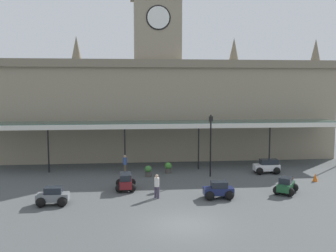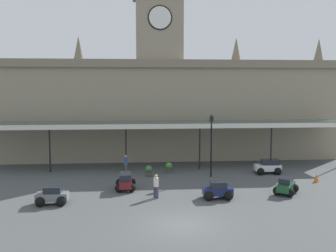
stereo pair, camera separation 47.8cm
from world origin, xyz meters
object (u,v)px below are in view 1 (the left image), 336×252
car_maroon_estate (126,182)px  traffic_cone (315,177)px  pedestrian_beside_cars (125,164)px  car_green_sedan (286,186)px  planter_near_kerb (148,171)px  planter_by_canopy (168,168)px  car_navy_sedan (218,191)px  car_grey_sedan (53,197)px  victorian_lamppost (211,139)px  pedestrian_crossing_forecourt (157,185)px  car_white_estate (267,167)px

car_maroon_estate → traffic_cone: bearing=3.8°
traffic_cone → pedestrian_beside_cars: bearing=164.7°
car_green_sedan → car_maroon_estate: bearing=169.6°
planter_near_kerb → planter_by_canopy: same height
car_navy_sedan → planter_by_canopy: size_ratio=2.16×
planter_near_kerb → car_grey_sedan: bearing=-132.3°
car_green_sedan → victorian_lamppost: size_ratio=0.42×
traffic_cone → planter_by_canopy: bearing=160.4°
car_maroon_estate → planter_near_kerb: (1.86, 3.97, -0.07)m
traffic_cone → car_navy_sedan: bearing=-156.6°
pedestrian_crossing_forecourt → pedestrian_beside_cars: bearing=106.7°
car_grey_sedan → planter_by_canopy: bearing=44.9°
car_navy_sedan → pedestrian_beside_cars: pedestrian_beside_cars is taller
car_green_sedan → planter_by_canopy: size_ratio=2.34×
car_white_estate → traffic_cone: size_ratio=3.37×
car_grey_sedan → pedestrian_beside_cars: 9.62m
pedestrian_beside_cars → planter_by_canopy: pedestrian_beside_cars is taller
pedestrian_beside_cars → traffic_cone: (15.46, -4.24, -0.57)m
pedestrian_crossing_forecourt → traffic_cone: 13.61m
victorian_lamppost → traffic_cone: victorian_lamppost is taller
car_maroon_estate → car_white_estate: 13.12m
pedestrian_beside_cars → planter_near_kerb: pedestrian_beside_cars is taller
car_grey_sedan → victorian_lamppost: (11.85, 6.70, 2.78)m
car_green_sedan → planter_near_kerb: (-9.67, 6.08, -0.01)m
car_white_estate → car_maroon_estate: bearing=-161.4°
car_navy_sedan → car_grey_sedan: 11.08m
car_grey_sedan → pedestrian_beside_cars: (4.55, 8.47, 0.41)m
car_maroon_estate → pedestrian_beside_cars: bearing=91.4°
pedestrian_crossing_forecourt → planter_near_kerb: pedestrian_crossing_forecourt is taller
victorian_lamppost → pedestrian_beside_cars: bearing=166.4°
car_green_sedan → pedestrian_crossing_forecourt: bearing=-178.3°
car_maroon_estate → planter_by_canopy: (3.70, 5.15, -0.07)m
car_navy_sedan → car_green_sedan: size_ratio=0.92×
car_white_estate → pedestrian_beside_cars: (-12.56, 1.07, 0.34)m
car_green_sedan → car_white_estate: size_ratio=0.99×
car_navy_sedan → pedestrian_beside_cars: bearing=128.8°
traffic_cone → planter_near_kerb: bearing=167.6°
car_grey_sedan → victorian_lamppost: victorian_lamppost is taller
car_white_estate → planter_by_canopy: size_ratio=2.36×
car_maroon_estate → pedestrian_beside_cars: size_ratio=1.35×
car_navy_sedan → car_white_estate: size_ratio=0.91×
car_white_estate → pedestrian_crossing_forecourt: (-10.27, -6.57, 0.34)m
planter_near_kerb → pedestrian_beside_cars: bearing=147.3°
car_grey_sedan → pedestrian_crossing_forecourt: 6.91m
car_maroon_estate → pedestrian_crossing_forecourt: 3.24m
car_grey_sedan → traffic_cone: size_ratio=3.05×
car_maroon_estate → car_green_sedan: car_maroon_estate is taller
car_maroon_estate → car_grey_sedan: bearing=-145.5°
car_white_estate → planter_near_kerb: (-10.57, -0.21, -0.07)m
car_navy_sedan → traffic_cone: car_navy_sedan is taller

